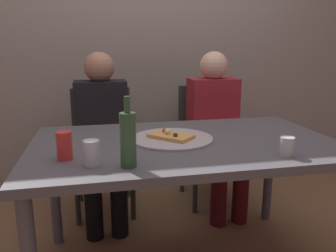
# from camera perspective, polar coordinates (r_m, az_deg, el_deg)

# --- Properties ---
(back_wall) EXTENTS (6.00, 0.10, 2.60)m
(back_wall) POSITION_cam_1_polar(r_m,az_deg,el_deg) (2.97, -3.84, 15.15)
(back_wall) COLOR gray
(back_wall) RESTS_ON ground_plane
(dining_table) EXTENTS (1.55, 0.92, 0.73)m
(dining_table) POSITION_cam_1_polar(r_m,az_deg,el_deg) (1.75, 2.93, -4.85)
(dining_table) COLOR #4C4C51
(dining_table) RESTS_ON ground_plane
(pizza_tray) EXTENTS (0.42, 0.42, 0.01)m
(pizza_tray) POSITION_cam_1_polar(r_m,az_deg,el_deg) (1.74, 0.69, -2.15)
(pizza_tray) COLOR #ADADB2
(pizza_tray) RESTS_ON dining_table
(pizza_slice_last) EXTENTS (0.25, 0.25, 0.05)m
(pizza_slice_last) POSITION_cam_1_polar(r_m,az_deg,el_deg) (1.74, 0.43, -1.63)
(pizza_slice_last) COLOR tan
(pizza_slice_last) RESTS_ON pizza_tray
(wine_bottle) EXTENTS (0.06, 0.06, 0.29)m
(wine_bottle) POSITION_cam_1_polar(r_m,az_deg,el_deg) (1.34, -6.78, -2.17)
(wine_bottle) COLOR #2D5133
(wine_bottle) RESTS_ON dining_table
(tumbler_near) EXTENTS (0.06, 0.06, 0.08)m
(tumbler_near) POSITION_cam_1_polar(r_m,az_deg,el_deg) (1.57, 19.50, -3.29)
(tumbler_near) COLOR #B7C6BC
(tumbler_near) RESTS_ON dining_table
(tumbler_far) EXTENTS (0.07, 0.07, 0.10)m
(tumbler_far) POSITION_cam_1_polar(r_m,az_deg,el_deg) (1.40, -12.81, -4.46)
(tumbler_far) COLOR silver
(tumbler_far) RESTS_ON dining_table
(soda_can) EXTENTS (0.07, 0.07, 0.12)m
(soda_can) POSITION_cam_1_polar(r_m,az_deg,el_deg) (1.50, -17.12, -3.20)
(soda_can) COLOR red
(soda_can) RESTS_ON dining_table
(chair_left) EXTENTS (0.44, 0.44, 0.90)m
(chair_left) POSITION_cam_1_polar(r_m,az_deg,el_deg) (2.56, -11.00, -2.56)
(chair_left) COLOR #2D3833
(chair_left) RESTS_ON ground_plane
(chair_right) EXTENTS (0.44, 0.44, 0.90)m
(chair_right) POSITION_cam_1_polar(r_m,az_deg,el_deg) (2.71, 6.96, -1.56)
(chair_right) COLOR #2D3833
(chair_right) RESTS_ON ground_plane
(guest_in_sweater) EXTENTS (0.36, 0.56, 1.17)m
(guest_in_sweater) POSITION_cam_1_polar(r_m,az_deg,el_deg) (2.38, -11.05, -0.59)
(guest_in_sweater) COLOR black
(guest_in_sweater) RESTS_ON ground_plane
(guest_in_beanie) EXTENTS (0.36, 0.56, 1.17)m
(guest_in_beanie) POSITION_cam_1_polar(r_m,az_deg,el_deg) (2.54, 8.15, 0.37)
(guest_in_beanie) COLOR maroon
(guest_in_beanie) RESTS_ON ground_plane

